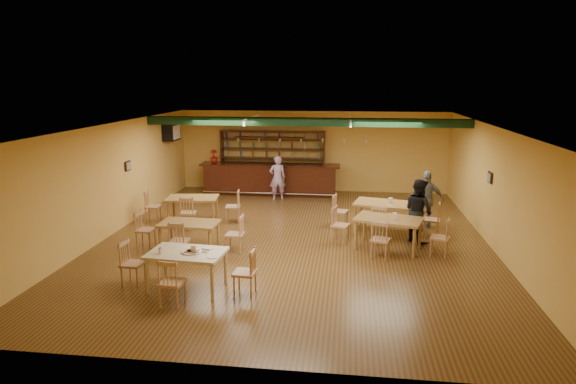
# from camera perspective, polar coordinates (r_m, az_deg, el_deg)

# --- Properties ---
(floor) EXTENTS (12.00, 12.00, 0.00)m
(floor) POSITION_cam_1_polar(r_m,az_deg,el_deg) (13.12, 0.74, -5.51)
(floor) COLOR #4F3316
(floor) RESTS_ON ground
(ceiling_beam) EXTENTS (10.00, 0.30, 0.25)m
(ceiling_beam) POSITION_cam_1_polar(r_m,az_deg,el_deg) (15.29, 1.95, 8.11)
(ceiling_beam) COLOR black
(ceiling_beam) RESTS_ON ceiling
(track_rail_left) EXTENTS (0.05, 2.50, 0.05)m
(track_rail_left) POSITION_cam_1_polar(r_m,az_deg,el_deg) (16.13, -4.30, 8.58)
(track_rail_left) COLOR white
(track_rail_left) RESTS_ON ceiling
(track_rail_right) EXTENTS (0.05, 2.50, 0.05)m
(track_rail_right) POSITION_cam_1_polar(r_m,az_deg,el_deg) (15.82, 7.26, 8.43)
(track_rail_right) COLOR white
(track_rail_right) RESTS_ON ceiling
(ac_unit) EXTENTS (0.34, 0.70, 0.48)m
(ac_unit) POSITION_cam_1_polar(r_m,az_deg,el_deg) (17.78, -13.34, 6.76)
(ac_unit) COLOR white
(ac_unit) RESTS_ON wall_left
(picture_left) EXTENTS (0.04, 0.34, 0.28)m
(picture_left) POSITION_cam_1_polar(r_m,az_deg,el_deg) (15.00, -18.04, 2.89)
(picture_left) COLOR black
(picture_left) RESTS_ON wall_left
(picture_right) EXTENTS (0.04, 0.34, 0.28)m
(picture_right) POSITION_cam_1_polar(r_m,az_deg,el_deg) (13.59, 22.33, 1.56)
(picture_right) COLOR black
(picture_right) RESTS_ON wall_right
(bar_counter) EXTENTS (5.09, 0.85, 1.13)m
(bar_counter) POSITION_cam_1_polar(r_m,az_deg,el_deg) (18.11, -2.10, 1.49)
(bar_counter) COLOR black
(bar_counter) RESTS_ON ground
(back_bar_hutch) EXTENTS (3.94, 0.40, 2.28)m
(back_bar_hutch) POSITION_cam_1_polar(r_m,az_deg,el_deg) (18.62, -1.80, 3.61)
(back_bar_hutch) COLOR black
(back_bar_hutch) RESTS_ON ground
(poinsettia) EXTENTS (0.35, 0.35, 0.48)m
(poinsettia) POSITION_cam_1_polar(r_m,az_deg,el_deg) (18.42, -8.58, 4.10)
(poinsettia) COLOR #A0170E
(poinsettia) RESTS_ON bar_counter
(dining_table_a) EXTENTS (1.58, 1.06, 0.74)m
(dining_table_a) POSITION_cam_1_polar(r_m,az_deg,el_deg) (14.94, -10.94, -1.97)
(dining_table_a) COLOR #A27939
(dining_table_a) RESTS_ON ground
(dining_table_b) EXTENTS (1.82, 1.33, 0.82)m
(dining_table_b) POSITION_cam_1_polar(r_m,az_deg,el_deg) (13.97, 11.08, -2.85)
(dining_table_b) COLOR #A27939
(dining_table_b) RESTS_ON ground
(dining_table_c) EXTENTS (1.44, 0.89, 0.71)m
(dining_table_c) POSITION_cam_1_polar(r_m,az_deg,el_deg) (12.50, -11.31, -5.01)
(dining_table_c) COLOR #A27939
(dining_table_c) RESTS_ON ground
(dining_table_d) EXTENTS (1.80, 1.39, 0.80)m
(dining_table_d) POSITION_cam_1_polar(r_m,az_deg,el_deg) (12.56, 11.48, -4.72)
(dining_table_d) COLOR #A27939
(dining_table_d) RESTS_ON ground
(near_table) EXTENTS (1.56, 1.07, 0.80)m
(near_table) POSITION_cam_1_polar(r_m,az_deg,el_deg) (10.21, -11.55, -8.90)
(near_table) COLOR tan
(near_table) RESTS_ON ground
(pizza_tray) EXTENTS (0.53, 0.53, 0.01)m
(pizza_tray) POSITION_cam_1_polar(r_m,az_deg,el_deg) (10.03, -11.08, -6.79)
(pizza_tray) COLOR silver
(pizza_tray) RESTS_ON near_table
(parmesan_shaker) EXTENTS (0.08, 0.08, 0.11)m
(parmesan_shaker) POSITION_cam_1_polar(r_m,az_deg,el_deg) (10.07, -14.56, -6.61)
(parmesan_shaker) COLOR #EAE5C6
(parmesan_shaker) RESTS_ON near_table
(napkin_stack) EXTENTS (0.24, 0.21, 0.03)m
(napkin_stack) POSITION_cam_1_polar(r_m,az_deg,el_deg) (10.14, -9.27, -6.45)
(napkin_stack) COLOR white
(napkin_stack) RESTS_ON near_table
(pizza_server) EXTENTS (0.33, 0.23, 0.00)m
(pizza_server) POSITION_cam_1_polar(r_m,az_deg,el_deg) (10.03, -10.11, -6.70)
(pizza_server) COLOR silver
(pizza_server) RESTS_ON pizza_tray
(side_plate) EXTENTS (0.24, 0.24, 0.01)m
(side_plate) POSITION_cam_1_polar(r_m,az_deg,el_deg) (9.70, -8.76, -7.39)
(side_plate) COLOR white
(side_plate) RESTS_ON near_table
(patron_bar) EXTENTS (0.65, 0.52, 1.57)m
(patron_bar) POSITION_cam_1_polar(r_m,az_deg,el_deg) (17.21, -1.23, 1.64)
(patron_bar) COLOR purple
(patron_bar) RESTS_ON ground
(patron_right_a) EXTENTS (0.97, 1.03, 1.67)m
(patron_right_a) POSITION_cam_1_polar(r_m,az_deg,el_deg) (13.18, 14.85, -2.09)
(patron_right_a) COLOR black
(patron_right_a) RESTS_ON ground
(patron_right_b) EXTENTS (1.00, 0.50, 1.64)m
(patron_right_b) POSITION_cam_1_polar(r_m,az_deg,el_deg) (14.51, 15.72, -0.84)
(patron_right_b) COLOR slate
(patron_right_b) RESTS_ON ground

